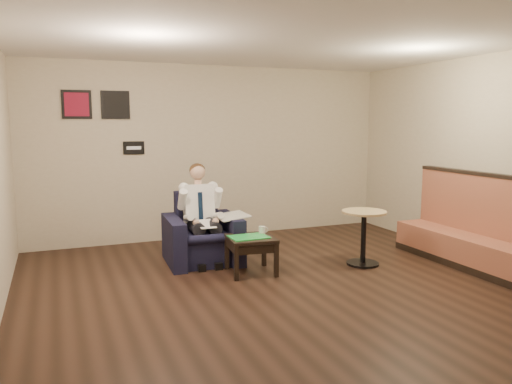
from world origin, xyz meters
name	(u,v)px	position (x,y,z in m)	size (l,w,h in m)	color
ground	(295,291)	(0.00, 0.00, 0.00)	(6.00, 6.00, 0.00)	black
wall_back	(214,152)	(0.00, 3.00, 1.40)	(6.00, 0.02, 2.80)	beige
wall_right	(501,160)	(3.00, 0.00, 1.40)	(0.02, 6.00, 2.80)	beige
ceiling	(298,35)	(0.00, 0.00, 2.80)	(6.00, 6.00, 0.02)	white
seating_sign	(134,148)	(-1.30, 2.98, 1.50)	(0.32, 0.02, 0.20)	black
art_print_left	(77,104)	(-2.10, 2.98, 2.15)	(0.42, 0.03, 0.42)	maroon
art_print_right	(115,105)	(-1.55, 2.98, 2.15)	(0.42, 0.03, 0.42)	black
armchair	(202,228)	(-0.63, 1.55, 0.47)	(0.96, 0.96, 0.93)	black
seated_man	(204,218)	(-0.64, 1.43, 0.64)	(0.61, 0.91, 1.27)	white
lap_papers	(206,224)	(-0.65, 1.33, 0.57)	(0.21, 0.30, 0.01)	white
newspaper	(232,216)	(-0.25, 1.43, 0.63)	(0.40, 0.51, 0.01)	silver
side_table	(251,255)	(-0.21, 0.84, 0.23)	(0.57, 0.57, 0.47)	black
green_folder	(249,237)	(-0.24, 0.82, 0.47)	(0.47, 0.33, 0.01)	#29D04E
coffee_mug	(262,230)	(-0.01, 0.94, 0.52)	(0.08, 0.08, 0.10)	white
smartphone	(251,233)	(-0.14, 1.00, 0.47)	(0.14, 0.07, 0.01)	black
banquette	(472,221)	(2.59, 0.01, 0.61)	(0.57, 2.37, 1.21)	#9D553D
cafe_table	(363,238)	(1.32, 0.62, 0.37)	(0.59, 0.59, 0.73)	tan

